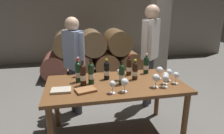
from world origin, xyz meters
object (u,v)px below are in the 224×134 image
(wine_bottle_2, at_px, (91,73))
(wine_glass_5, at_px, (176,75))
(wine_glass_6, at_px, (160,70))
(sommelier_presenting, at_px, (150,47))
(wine_bottle_1, at_px, (146,65))
(dining_table, at_px, (115,90))
(wine_glass_0, at_px, (169,72))
(leather_ledger, at_px, (61,90))
(wine_glass_8, at_px, (125,82))
(wine_bottle_7, at_px, (122,74))
(wine_bottle_3, at_px, (83,75))
(wine_bottle_8, at_px, (79,68))
(wine_glass_1, at_px, (156,78))
(wine_glass_3, at_px, (166,78))
(tasting_notebook, at_px, (86,90))
(wine_glass_7, at_px, (120,72))
(wine_bottle_5, at_px, (107,70))
(taster_seated_left, at_px, (74,58))
(wine_bottle_6, at_px, (129,67))
(wine_glass_4, at_px, (166,76))
(wine_bottle_0, at_px, (135,71))
(wine_bottle_4, at_px, (78,72))
(wine_glass_2, at_px, (112,84))

(wine_bottle_2, bearing_deg, wine_glass_5, -11.54)
(wine_glass_6, xyz_separation_m, sommelier_presenting, (0.15, 0.71, 0.17))
(wine_bottle_1, bearing_deg, dining_table, -151.39)
(wine_glass_0, height_order, wine_glass_5, wine_glass_0)
(leather_ledger, bearing_deg, dining_table, 13.25)
(wine_glass_8, bearing_deg, wine_bottle_7, 83.48)
(wine_bottle_3, height_order, wine_glass_8, wine_bottle_3)
(wine_bottle_8, distance_m, wine_glass_1, 1.04)
(wine_glass_8, bearing_deg, wine_glass_3, 3.86)
(tasting_notebook, bearing_deg, leather_ledger, 153.28)
(wine_glass_8, height_order, sommelier_presenting, sommelier_presenting)
(dining_table, height_order, wine_glass_7, wine_glass_7)
(wine_bottle_5, distance_m, wine_bottle_7, 0.26)
(wine_glass_8, xyz_separation_m, taster_seated_left, (-0.53, 1.00, 0.05))
(wine_bottle_6, distance_m, wine_bottle_7, 0.37)
(wine_bottle_8, distance_m, wine_glass_4, 1.14)
(wine_bottle_7, xyz_separation_m, wine_glass_7, (0.01, 0.14, -0.02))
(wine_bottle_0, xyz_separation_m, leather_ledger, (-0.93, -0.20, -0.11))
(wine_bottle_5, height_order, wine_bottle_8, wine_bottle_5)
(taster_seated_left, bearing_deg, wine_bottle_4, -86.19)
(wine_glass_5, bearing_deg, wine_glass_6, 119.41)
(wine_glass_1, bearing_deg, wine_bottle_4, 157.98)
(wine_bottle_2, bearing_deg, wine_glass_1, -19.87)
(leather_ledger, bearing_deg, wine_glass_5, 0.41)
(wine_glass_2, bearing_deg, wine_glass_8, 2.81)
(sommelier_presenting, bearing_deg, wine_bottle_4, -152.85)
(wine_bottle_7, xyz_separation_m, wine_glass_4, (0.53, -0.10, -0.02))
(wine_bottle_7, distance_m, wine_glass_7, 0.14)
(wine_glass_8, bearing_deg, wine_glass_0, 19.34)
(wine_bottle_7, xyz_separation_m, wine_glass_5, (0.66, -0.11, -0.02))
(wine_bottle_3, height_order, leather_ledger, wine_bottle_3)
(wine_glass_0, bearing_deg, wine_glass_6, 132.42)
(wine_bottle_8, height_order, wine_glass_7, wine_bottle_8)
(wine_bottle_7, relative_size, wine_glass_7, 1.95)
(wine_bottle_5, distance_m, wine_bottle_6, 0.35)
(wine_glass_0, xyz_separation_m, wine_glass_8, (-0.65, -0.23, 0.00))
(dining_table, relative_size, wine_glass_1, 10.43)
(wine_glass_3, bearing_deg, tasting_notebook, 175.84)
(wine_glass_1, height_order, wine_glass_5, wine_glass_1)
(wine_bottle_4, distance_m, wine_glass_0, 1.16)
(taster_seated_left, bearing_deg, wine_glass_4, -39.13)
(wine_bottle_7, height_order, wine_glass_8, wine_bottle_7)
(wine_bottle_2, bearing_deg, wine_bottle_0, 3.42)
(wine_glass_8, height_order, tasting_notebook, wine_glass_8)
(wine_glass_4, distance_m, wine_glass_5, 0.13)
(wine_bottle_8, relative_size, wine_glass_5, 1.82)
(wine_glass_3, bearing_deg, wine_bottle_7, 158.16)
(wine_glass_6, bearing_deg, wine_bottle_7, -169.79)
(leather_ledger, xyz_separation_m, sommelier_presenting, (1.41, 0.88, 0.27))
(wine_glass_8, bearing_deg, wine_bottle_8, 127.21)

